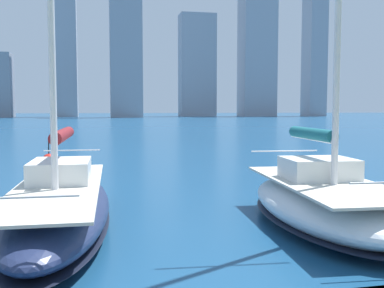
# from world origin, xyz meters

# --- Properties ---
(city_skyline) EXTENTS (169.07, 22.46, 52.18)m
(city_skyline) POSITION_xyz_m (-6.59, -162.96, 23.18)
(city_skyline) COLOR #989DA7
(city_skyline) RESTS_ON ground
(sailboat_teal) EXTENTS (3.47, 7.10, 11.77)m
(sailboat_teal) POSITION_xyz_m (-3.01, -6.50, 0.70)
(sailboat_teal) COLOR silver
(sailboat_teal) RESTS_ON ground
(sailboat_maroon) EXTENTS (2.75, 9.01, 12.56)m
(sailboat_maroon) POSITION_xyz_m (3.66, -7.51, 0.69)
(sailboat_maroon) COLOR navy
(sailboat_maroon) RESTS_ON ground
(channel_buoy) EXTENTS (0.70, 0.70, 1.40)m
(channel_buoy) POSITION_xyz_m (5.17, -20.42, 0.36)
(channel_buoy) COLOR red
(channel_buoy) RESTS_ON ground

